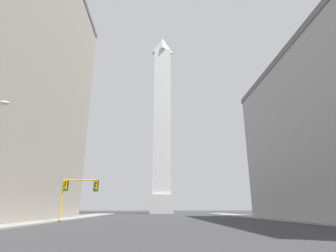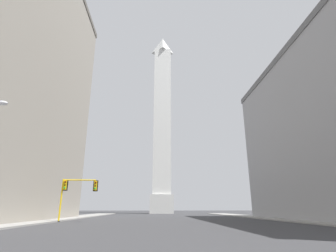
{
  "view_description": "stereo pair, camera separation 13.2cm",
  "coord_description": "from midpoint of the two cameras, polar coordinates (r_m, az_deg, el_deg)",
  "views": [
    {
      "loc": [
        -2.31,
        -1.13,
        1.5
      ],
      "look_at": [
        0.99,
        61.99,
        21.42
      ],
      "focal_mm": 28.0,
      "sensor_mm": 36.0,
      "label": 1
    },
    {
      "loc": [
        -2.18,
        -1.13,
        1.5
      ],
      "look_at": [
        0.99,
        61.99,
        21.42
      ],
      "focal_mm": 28.0,
      "sensor_mm": 36.0,
      "label": 2
    }
  ],
  "objects": [
    {
      "name": "obelisk",
      "position": [
        88.31,
        -1.38,
        1.15
      ],
      "size": [
        7.12,
        7.12,
        62.14
      ],
      "color": "silver",
      "rests_on": "ground_plane"
    },
    {
      "name": "sidewalk_right",
      "position": [
        35.77,
        28.83,
        -17.75
      ],
      "size": [
        5.0,
        99.02,
        0.15
      ],
      "primitive_type": "cube",
      "color": "gray",
      "rests_on": "ground_plane"
    },
    {
      "name": "sidewalk_left",
      "position": [
        33.72,
        -28.21,
        -17.97
      ],
      "size": [
        5.0,
        99.02,
        0.15
      ],
      "primitive_type": "cube",
      "color": "gray",
      "rests_on": "ground_plane"
    },
    {
      "name": "traffic_light_mid_left",
      "position": [
        34.36,
        -19.67,
        -12.83
      ],
      "size": [
        4.39,
        0.52,
        4.9
      ],
      "color": "yellow",
      "rests_on": "ground_plane"
    }
  ]
}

